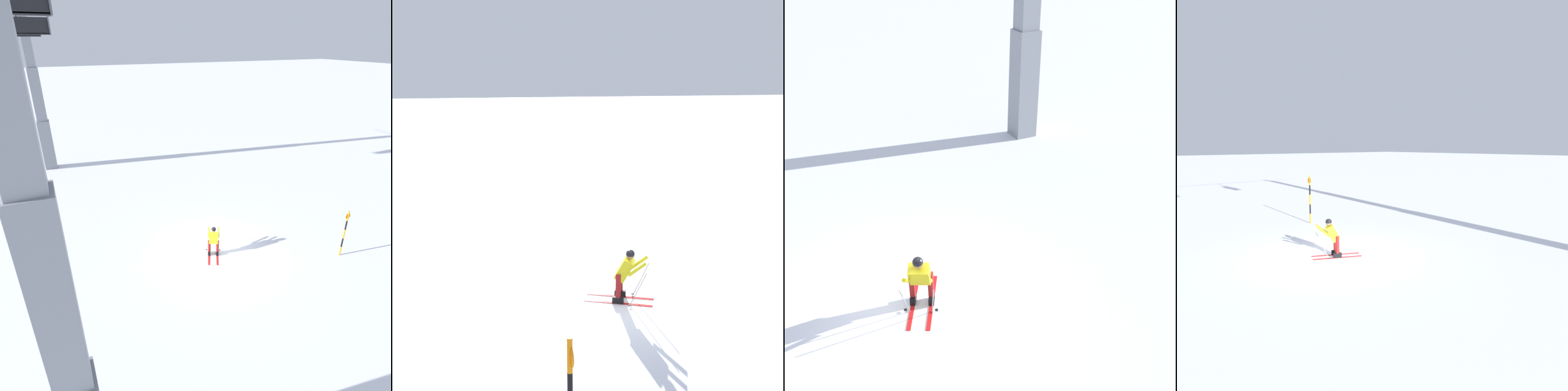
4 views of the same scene
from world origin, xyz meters
TOP-DOWN VIEW (x-y plane):
  - ground_plane at (0.00, 0.00)m, footprint 260.00×260.00m
  - skier_carving_main at (0.12, 0.09)m, footprint 1.75×1.22m
  - trail_marker_pole at (-2.55, -5.37)m, footprint 0.07×0.28m

SIDE VIEW (x-z plane):
  - ground_plane at x=0.00m, z-range 0.00..0.00m
  - skier_carving_main at x=0.12m, z-range 0.03..1.49m
  - trail_marker_pole at x=-2.55m, z-range 0.09..2.47m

